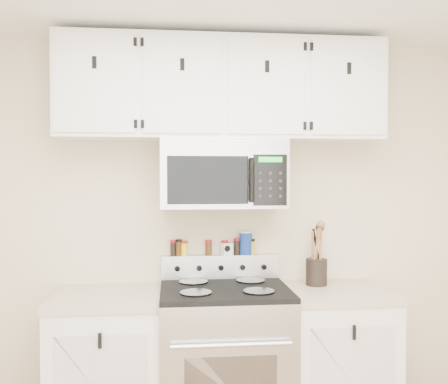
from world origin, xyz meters
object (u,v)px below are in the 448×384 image
Objects in this scene: range at (225,364)px; salt_canister at (246,243)px; utensil_crock at (316,270)px; microwave at (223,174)px.

range is 7.13× the size of salt_canister.
range is 0.76m from salt_canister.
salt_canister is (-0.43, 0.15, 0.16)m from utensil_crock.
microwave is at bearing -179.20° from utensil_crock.
range is 1.45× the size of microwave.
utensil_crock reaches higher than range.
range is at bearing -120.87° from salt_canister.
utensil_crock is (0.60, 0.14, 0.53)m from range.
microwave is 1.93× the size of utensil_crock.
microwave reaches higher than range.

